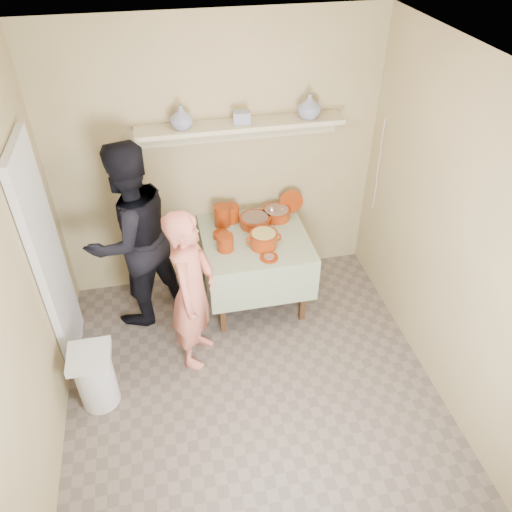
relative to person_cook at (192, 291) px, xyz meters
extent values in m
plane|color=#665950|center=(0.39, -0.66, -0.75)|extent=(3.50, 3.50, 0.00)
cube|color=silver|center=(-1.07, 0.29, 0.25)|extent=(0.06, 0.70, 2.00)
cylinder|color=#731E03|center=(0.38, 0.86, 0.12)|extent=(0.15, 0.15, 0.20)
cylinder|color=#731E03|center=(0.48, 0.91, 0.10)|extent=(0.14, 0.14, 0.17)
cylinder|color=#731E03|center=(0.35, 0.47, 0.09)|extent=(0.15, 0.15, 0.15)
cylinder|color=#731E03|center=(0.34, 0.67, 0.04)|extent=(0.15, 0.15, 0.04)
cylinder|color=#731E03|center=(1.07, 0.94, 0.13)|extent=(0.24, 0.09, 0.23)
imported|color=navy|center=(1.19, 0.94, 1.08)|extent=(0.21, 0.21, 0.21)
imported|color=navy|center=(0.09, 0.94, 1.07)|extent=(0.26, 0.26, 0.20)
cube|color=navy|center=(0.60, 0.94, 1.02)|extent=(0.15, 0.12, 0.10)
imported|color=#D16D5A|center=(0.00, 0.00, 0.00)|extent=(0.54, 0.64, 1.49)
imported|color=black|center=(-0.45, 0.65, 0.14)|extent=(1.09, 1.04, 1.78)
cube|color=tan|center=(0.39, 1.10, 0.55)|extent=(3.00, 0.02, 2.60)
cube|color=tan|center=(-1.12, -0.66, 0.55)|extent=(0.02, 3.50, 2.60)
cube|color=tan|center=(1.90, -0.66, 0.55)|extent=(0.02, 3.50, 2.60)
cube|color=silver|center=(0.39, -0.66, 1.86)|extent=(3.00, 3.50, 0.02)
cube|color=#4C2D16|center=(0.26, 0.24, -0.39)|extent=(0.05, 0.05, 0.71)
cube|color=#4C2D16|center=(1.02, 0.24, -0.39)|extent=(0.05, 0.05, 0.71)
cube|color=#4C2D16|center=(0.26, 1.00, -0.39)|extent=(0.05, 0.05, 0.71)
cube|color=#4C2D16|center=(1.02, 1.00, -0.39)|extent=(0.05, 0.05, 0.71)
cube|color=#4C2D16|center=(0.64, 0.62, -0.02)|extent=(0.90, 0.90, 0.04)
cube|color=#32591E|center=(0.64, 0.62, 0.01)|extent=(0.96, 0.96, 0.01)
cube|color=#32591E|center=(0.64, 0.14, -0.21)|extent=(0.96, 0.01, 0.44)
cube|color=#32591E|center=(0.64, 1.10, -0.21)|extent=(0.96, 0.01, 0.44)
cube|color=#32591E|center=(0.16, 0.62, -0.21)|extent=(0.01, 0.96, 0.44)
cube|color=#32591E|center=(1.12, 0.62, -0.21)|extent=(0.01, 0.96, 0.44)
cylinder|color=maroon|center=(0.68, 0.79, 0.06)|extent=(0.28, 0.28, 0.09)
cylinder|color=#731E03|center=(0.68, 0.79, 0.10)|extent=(0.30, 0.30, 0.01)
cylinder|color=brown|center=(0.68, 0.79, 0.09)|extent=(0.25, 0.25, 0.05)
cylinder|color=maroon|center=(0.91, 0.87, 0.06)|extent=(0.26, 0.26, 0.09)
cylinder|color=#731E03|center=(0.91, 0.87, 0.10)|extent=(0.28, 0.28, 0.01)
cylinder|color=#8C6B54|center=(0.91, 0.87, 0.09)|extent=(0.23, 0.23, 0.05)
cylinder|color=silver|center=(0.90, 0.74, 0.19)|extent=(0.01, 0.22, 0.16)
sphere|color=silver|center=(0.86, 0.86, 0.12)|extent=(0.07, 0.07, 0.07)
cylinder|color=maroon|center=(0.69, 0.45, 0.08)|extent=(0.24, 0.24, 0.14)
cylinder|color=#731E03|center=(0.69, 0.45, 0.15)|extent=(0.25, 0.25, 0.01)
cylinder|color=tan|center=(0.69, 0.45, 0.13)|extent=(0.21, 0.21, 0.05)
torus|color=#731E03|center=(0.57, 0.45, 0.09)|extent=(0.09, 0.02, 0.09)
torus|color=#731E03|center=(0.81, 0.45, 0.09)|extent=(0.09, 0.02, 0.09)
cylinder|color=#731E03|center=(0.70, 0.27, 0.02)|extent=(0.16, 0.16, 0.02)
cylinder|color=#8C6B54|center=(0.70, 0.27, 0.03)|extent=(0.09, 0.09, 0.01)
cube|color=#C2B690|center=(0.59, 0.96, 0.95)|extent=(1.80, 0.25, 0.04)
cube|color=#C2B690|center=(0.59, 1.08, 0.85)|extent=(1.80, 0.02, 0.18)
cylinder|color=silver|center=(-0.83, -0.33, -0.50)|extent=(0.30, 0.30, 0.50)
cube|color=silver|center=(-0.83, -0.33, -0.22)|extent=(0.32, 0.32, 0.06)
cylinder|color=silver|center=(1.86, 0.84, 0.80)|extent=(0.01, 0.01, 0.30)
cylinder|color=silver|center=(1.86, 0.82, 0.50)|extent=(0.01, 0.01, 0.30)
cylinder|color=silver|center=(1.86, 0.80, 0.20)|extent=(0.01, 0.01, 0.30)
camera|label=1|loc=(-0.12, -3.03, 2.69)|focal=35.00mm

